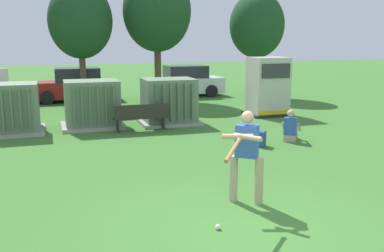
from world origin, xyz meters
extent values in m
plane|color=#3D752D|center=(0.00, 0.00, 0.00)|extent=(96.00, 96.00, 0.00)
cube|color=#9E9B93|center=(-4.25, 8.91, 0.06)|extent=(2.10, 1.70, 0.12)
cube|color=slate|center=(-4.25, 8.91, 0.87)|extent=(1.80, 1.40, 1.50)
cube|color=#5B7056|center=(-4.38, 8.15, 0.87)|extent=(0.06, 0.12, 1.27)
cube|color=#5B7056|center=(-4.12, 8.15, 0.87)|extent=(0.06, 0.12, 1.27)
cube|color=#5B7056|center=(-3.87, 8.15, 0.87)|extent=(0.06, 0.12, 1.27)
cube|color=#5B7056|center=(-3.61, 8.15, 0.87)|extent=(0.06, 0.12, 1.27)
cube|color=#9E9B93|center=(-1.63, 9.12, 0.06)|extent=(2.10, 1.70, 0.12)
cube|color=slate|center=(-1.63, 9.12, 0.87)|extent=(1.80, 1.40, 1.50)
cube|color=#5B7056|center=(-2.27, 8.36, 0.87)|extent=(0.06, 0.12, 1.27)
cube|color=#5B7056|center=(-2.01, 8.36, 0.87)|extent=(0.06, 0.12, 1.27)
cube|color=#5B7056|center=(-1.76, 8.36, 0.87)|extent=(0.06, 0.12, 1.27)
cube|color=#5B7056|center=(-1.50, 8.36, 0.87)|extent=(0.06, 0.12, 1.27)
cube|color=#5B7056|center=(-1.25, 8.36, 0.87)|extent=(0.06, 0.12, 1.27)
cube|color=#5B7056|center=(-0.99, 8.36, 0.87)|extent=(0.06, 0.12, 1.27)
cube|color=#9E9B93|center=(1.06, 8.99, 0.06)|extent=(2.10, 1.70, 0.12)
cube|color=slate|center=(1.06, 8.99, 0.87)|extent=(1.80, 1.40, 1.50)
cube|color=#5B7056|center=(0.42, 8.23, 0.87)|extent=(0.06, 0.12, 1.27)
cube|color=#5B7056|center=(0.67, 8.23, 0.87)|extent=(0.06, 0.12, 1.27)
cube|color=#5B7056|center=(0.93, 8.23, 0.87)|extent=(0.06, 0.12, 1.27)
cube|color=#5B7056|center=(1.18, 8.23, 0.87)|extent=(0.06, 0.12, 1.27)
cube|color=#5B7056|center=(1.44, 8.23, 0.87)|extent=(0.06, 0.12, 1.27)
cube|color=#5B7056|center=(1.69, 8.23, 0.87)|extent=(0.06, 0.12, 1.27)
cube|color=#262626|center=(5.27, 9.50, 0.05)|extent=(1.60, 1.40, 0.10)
cube|color=beige|center=(5.27, 9.50, 1.20)|extent=(1.40, 1.20, 2.20)
cube|color=#383838|center=(5.27, 8.88, 1.81)|extent=(1.19, 0.04, 0.55)
cube|color=yellow|center=(5.27, 8.88, 0.20)|extent=(1.33, 0.04, 0.16)
cube|color=#2D2823|center=(-0.17, 8.00, 0.45)|extent=(1.80, 0.41, 0.05)
cube|color=#2D2823|center=(-0.17, 7.82, 0.70)|extent=(1.80, 0.05, 0.44)
cylinder|color=#2D2823|center=(-0.93, 8.15, 0.21)|extent=(0.06, 0.06, 0.42)
cylinder|color=#2D2823|center=(0.60, 8.13, 0.21)|extent=(0.06, 0.06, 0.42)
cylinder|color=#2D2823|center=(-0.94, 7.87, 0.21)|extent=(0.06, 0.06, 0.42)
cylinder|color=#2D2823|center=(0.59, 7.85, 0.21)|extent=(0.06, 0.06, 0.42)
cylinder|color=tan|center=(0.60, 0.85, 0.44)|extent=(0.16, 0.16, 0.88)
cylinder|color=tan|center=(0.22, 1.14, 0.44)|extent=(0.16, 0.16, 0.88)
cube|color=#3359B2|center=(0.41, 1.00, 1.18)|extent=(0.46, 0.43, 0.60)
sphere|color=tan|center=(0.41, 1.00, 1.62)|extent=(0.23, 0.23, 0.23)
cylinder|color=tan|center=(0.25, 0.64, 1.34)|extent=(0.37, 0.50, 0.09)
cylinder|color=tan|center=(0.11, 0.75, 1.34)|extent=(0.54, 0.25, 0.09)
cylinder|color=#A5723F|center=(-0.23, 0.16, 1.27)|extent=(0.56, 0.71, 0.21)
sphere|color=#A5723F|center=(0.03, 0.49, 1.34)|extent=(0.08, 0.08, 0.08)
sphere|color=white|center=(-0.52, 0.04, 0.04)|extent=(0.09, 0.09, 0.09)
cube|color=tan|center=(3.76, 5.13, 0.10)|extent=(0.42, 0.40, 0.20)
cube|color=#3359B2|center=(3.76, 5.13, 0.46)|extent=(0.42, 0.40, 0.52)
sphere|color=#DBAD89|center=(3.76, 5.13, 0.85)|extent=(0.22, 0.22, 0.22)
cylinder|color=tan|center=(3.82, 5.36, 0.22)|extent=(0.38, 0.43, 0.13)
cylinder|color=tan|center=(3.96, 5.54, 0.23)|extent=(0.28, 0.30, 0.46)
cylinder|color=tan|center=(3.98, 5.24, 0.22)|extent=(0.38, 0.43, 0.13)
cylinder|color=tan|center=(4.12, 5.41, 0.23)|extent=(0.28, 0.30, 0.46)
cylinder|color=#DBAD89|center=(3.72, 5.44, 0.42)|extent=(0.32, 0.37, 0.32)
cylinder|color=#DBAD89|center=(4.08, 5.15, 0.42)|extent=(0.32, 0.37, 0.32)
cube|color=#264C8C|center=(2.67, 4.84, 0.22)|extent=(0.36, 0.37, 0.44)
cube|color=navy|center=(2.57, 4.93, 0.15)|extent=(0.20, 0.20, 0.22)
cylinder|color=brown|center=(-1.48, 14.99, 1.18)|extent=(0.29, 0.29, 2.36)
ellipsoid|color=#1E4723|center=(-1.48, 14.99, 3.82)|extent=(2.90, 2.90, 3.45)
cylinder|color=brown|center=(2.13, 15.08, 1.33)|extent=(0.33, 0.33, 2.66)
ellipsoid|color=#1E4723|center=(2.13, 15.08, 4.32)|extent=(3.28, 3.28, 3.89)
cylinder|color=brown|center=(7.29, 14.74, 1.14)|extent=(0.28, 0.28, 2.28)
ellipsoid|color=#1E4723|center=(7.29, 14.74, 3.69)|extent=(2.80, 2.80, 3.33)
cube|color=maroon|center=(-1.84, 16.05, 0.58)|extent=(4.21, 1.73, 0.80)
cube|color=#262B33|center=(-1.69, 16.05, 1.30)|extent=(2.11, 1.57, 0.64)
cylinder|color=black|center=(-3.14, 15.19, 0.32)|extent=(0.64, 0.22, 0.64)
cylinder|color=black|center=(-3.15, 16.89, 0.32)|extent=(0.64, 0.22, 0.64)
cylinder|color=black|center=(-0.53, 15.21, 0.32)|extent=(0.64, 0.22, 0.64)
cylinder|color=black|center=(-0.54, 16.91, 0.32)|extent=(0.64, 0.22, 0.64)
cube|color=silver|center=(3.76, 16.21, 0.58)|extent=(4.22, 1.76, 0.80)
cube|color=#262B33|center=(3.91, 16.21, 1.30)|extent=(2.12, 1.59, 0.64)
cylinder|color=black|center=(2.47, 15.34, 0.32)|extent=(0.64, 0.23, 0.64)
cylinder|color=black|center=(2.44, 17.04, 0.32)|extent=(0.64, 0.23, 0.64)
cylinder|color=black|center=(5.07, 15.38, 0.32)|extent=(0.64, 0.23, 0.64)
cylinder|color=black|center=(5.05, 17.08, 0.32)|extent=(0.64, 0.23, 0.64)
camera|label=1|loc=(-2.93, -6.09, 3.01)|focal=40.99mm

